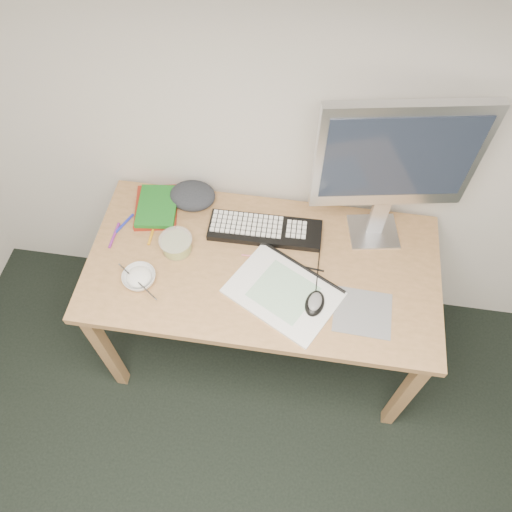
{
  "coord_description": "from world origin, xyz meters",
  "views": [
    {
      "loc": [
        -0.14,
        0.38,
        2.42
      ],
      "look_at": [
        -0.3,
        1.42,
        0.83
      ],
      "focal_mm": 35.0,
      "sensor_mm": 36.0,
      "label": 1
    }
  ],
  "objects": [
    {
      "name": "book_green",
      "position": [
        -0.75,
        1.63,
        0.78
      ],
      "size": [
        0.19,
        0.24,
        0.02
      ],
      "primitive_type": "cube",
      "rotation": [
        0.0,
        0.0,
        0.12
      ],
      "color": "#19641D",
      "rests_on": "book_red"
    },
    {
      "name": "desk",
      "position": [
        -0.28,
        1.43,
        0.67
      ],
      "size": [
        1.4,
        0.7,
        0.75
      ],
      "color": "tan",
      "rests_on": "ground"
    },
    {
      "name": "marker_purple",
      "position": [
        -0.9,
        1.48,
        0.76
      ],
      "size": [
        0.01,
        0.13,
        0.01
      ],
      "primitive_type": "cylinder",
      "rotation": [
        0.0,
        1.57,
        1.56
      ],
      "color": "#7E2486",
      "rests_on": "desk"
    },
    {
      "name": "monitor",
      "position": [
        0.15,
        1.66,
        1.17
      ],
      "size": [
        0.57,
        0.21,
        0.66
      ],
      "rotation": [
        0.0,
        0.0,
        0.18
      ],
      "color": "silver",
      "rests_on": "desk"
    },
    {
      "name": "pencil_pink",
      "position": [
        -0.29,
        1.46,
        0.75
      ],
      "size": [
        0.16,
        0.01,
        0.01
      ],
      "primitive_type": "cylinder",
      "rotation": [
        0.0,
        1.57,
        0.01
      ],
      "color": "#D1687D",
      "rests_on": "desk"
    },
    {
      "name": "marker_blue",
      "position": [
        -0.88,
        1.54,
        0.76
      ],
      "size": [
        0.06,
        0.11,
        0.01
      ],
      "primitive_type": "cylinder",
      "rotation": [
        0.0,
        1.57,
        1.16
      ],
      "color": "#212CB6",
      "rests_on": "desk"
    },
    {
      "name": "pencil_black",
      "position": [
        -0.13,
        1.44,
        0.75
      ],
      "size": [
        0.2,
        0.03,
        0.01
      ],
      "primitive_type": "cylinder",
      "rotation": [
        0.0,
        1.57,
        -0.09
      ],
      "color": "black",
      "rests_on": "desk"
    },
    {
      "name": "cloth_lump",
      "position": [
        -0.62,
        1.71,
        0.78
      ],
      "size": [
        0.19,
        0.17,
        0.07
      ],
      "primitive_type": "ellipsoid",
      "rotation": [
        0.0,
        0.0,
        0.23
      ],
      "color": "#2A2D33",
      "rests_on": "desk"
    },
    {
      "name": "mousepad",
      "position": [
        0.12,
        1.28,
        0.75
      ],
      "size": [
        0.22,
        0.2,
        0.0
      ],
      "primitive_type": "cube",
      "rotation": [
        0.0,
        0.0,
        -0.04
      ],
      "color": "slate",
      "rests_on": "desk"
    },
    {
      "name": "keyboard",
      "position": [
        -0.29,
        1.59,
        0.76
      ],
      "size": [
        0.47,
        0.16,
        0.03
      ],
      "primitive_type": "cube",
      "rotation": [
        0.0,
        0.0,
        0.02
      ],
      "color": "black",
      "rests_on": "desk"
    },
    {
      "name": "rice_bowl",
      "position": [
        -0.74,
        1.29,
        0.77
      ],
      "size": [
        0.16,
        0.16,
        0.04
      ],
      "primitive_type": "imported",
      "rotation": [
        0.0,
        0.0,
        -0.29
      ],
      "color": "white",
      "rests_on": "desk"
    },
    {
      "name": "sketchpad",
      "position": [
        -0.18,
        1.32,
        0.76
      ],
      "size": [
        0.49,
        0.44,
        0.01
      ],
      "primitive_type": "cube",
      "rotation": [
        0.0,
        0.0,
        -0.5
      ],
      "color": "white",
      "rests_on": "desk"
    },
    {
      "name": "fruit_tub",
      "position": [
        -0.63,
        1.46,
        0.78
      ],
      "size": [
        0.15,
        0.15,
        0.06
      ],
      "primitive_type": "cylinder",
      "rotation": [
        0.0,
        0.0,
        -0.12
      ],
      "color": "#D9CB4C",
      "rests_on": "desk"
    },
    {
      "name": "pencil_tan",
      "position": [
        -0.27,
        1.5,
        0.75
      ],
      "size": [
        0.12,
        0.12,
        0.01
      ],
      "primitive_type": "cylinder",
      "rotation": [
        0.0,
        1.57,
        -0.76
      ],
      "color": "tan",
      "rests_on": "desk"
    },
    {
      "name": "marker_orange",
      "position": [
        -0.75,
        1.51,
        0.76
      ],
      "size": [
        0.01,
        0.12,
        0.01
      ],
      "primitive_type": "cylinder",
      "rotation": [
        0.0,
        1.57,
        1.59
      ],
      "color": "orange",
      "rests_on": "desk"
    },
    {
      "name": "chopsticks",
      "position": [
        -0.73,
        1.26,
        0.79
      ],
      "size": [
        0.19,
        0.14,
        0.02
      ],
      "primitive_type": "cylinder",
      "rotation": [
        0.0,
        1.57,
        -0.61
      ],
      "color": "#B4B4B6",
      "rests_on": "rice_bowl"
    },
    {
      "name": "book_red",
      "position": [
        -0.76,
        1.64,
        0.76
      ],
      "size": [
        0.22,
        0.26,
        0.02
      ],
      "primitive_type": "cube",
      "rotation": [
        0.0,
        0.0,
        0.19
      ],
      "color": "maroon",
      "rests_on": "desk"
    },
    {
      "name": "mouse",
      "position": [
        -0.06,
        1.28,
        0.78
      ],
      "size": [
        0.09,
        0.12,
        0.04
      ],
      "primitive_type": "ellipsoid",
      "rotation": [
        0.0,
        0.0,
        -0.18
      ],
      "color": "black",
      "rests_on": "sketchpad"
    }
  ]
}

